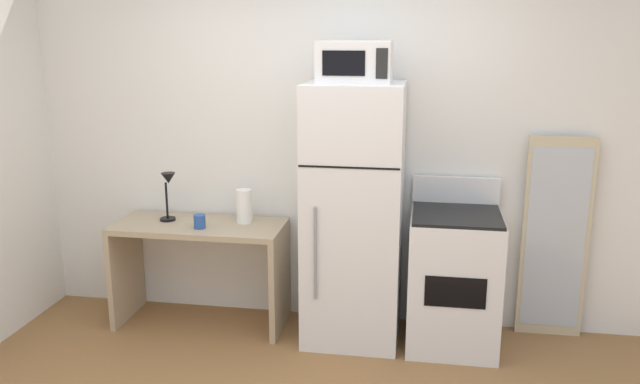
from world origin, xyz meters
TOP-DOWN VIEW (x-y plane):
  - wall_back_white at (0.00, 1.70)m, footprint 5.00×0.10m
  - desk at (-0.89, 1.37)m, footprint 1.20×0.52m
  - desk_lamp at (-1.12, 1.40)m, footprint 0.14×0.12m
  - paper_towel_roll at (-0.58, 1.45)m, footprint 0.11×0.11m
  - coffee_mug at (-0.85, 1.27)m, footprint 0.08×0.08m
  - refrigerator at (0.21, 1.33)m, footprint 0.64×0.62m
  - microwave at (0.21, 1.31)m, footprint 0.46×0.35m
  - oven_range at (0.88, 1.33)m, footprint 0.59×0.61m
  - leaning_mirror at (1.55, 1.59)m, footprint 0.44×0.03m

SIDE VIEW (x-z plane):
  - oven_range at x=0.88m, z-range -0.08..1.02m
  - desk at x=-0.89m, z-range 0.15..0.90m
  - leaning_mirror at x=1.55m, z-range 0.00..1.40m
  - coffee_mug at x=-0.85m, z-range 0.75..0.84m
  - paper_towel_roll at x=-0.58m, z-range 0.75..0.99m
  - refrigerator at x=0.21m, z-range 0.00..1.75m
  - desk_lamp at x=-1.12m, z-range 0.81..1.17m
  - wall_back_white at x=0.00m, z-range 0.00..2.60m
  - microwave at x=0.21m, z-range 1.75..2.01m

